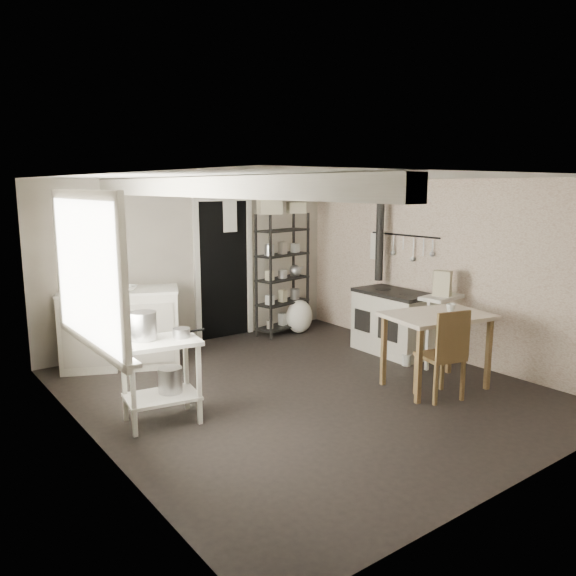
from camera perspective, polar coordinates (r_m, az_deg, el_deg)
floor at (r=6.26m, az=1.67°, el=-10.35°), size 5.00×5.00×0.00m
ceiling at (r=5.86m, az=1.79°, el=11.19°), size 5.00×5.00×0.00m
wall_back at (r=8.04m, az=-9.42°, el=2.60°), size 4.50×0.02×2.30m
wall_front at (r=4.33m, az=22.79°, el=-4.67°), size 4.50×0.02×2.30m
wall_left at (r=4.91m, az=-19.33°, el=-2.73°), size 0.02×5.00×2.30m
wall_right at (r=7.55m, az=15.25°, el=1.87°), size 0.02×5.00×2.30m
window at (r=5.05m, az=-19.93°, el=1.61°), size 0.12×1.76×1.28m
doorway at (r=8.25m, az=-6.52°, el=1.81°), size 0.96×0.10×2.08m
ceiling_beam at (r=5.20m, az=-8.79°, el=10.09°), size 0.18×5.00×0.18m
wallpaper_panel at (r=7.54m, az=15.20°, el=1.87°), size 0.01×5.00×2.30m
utensil_rail at (r=7.84m, az=11.66°, el=5.27°), size 0.06×1.20×0.44m
prep_table at (r=5.47m, az=-12.74°, el=-9.27°), size 0.78×0.61×0.81m
stockpot at (r=5.36m, az=-14.49°, el=-3.74°), size 0.26×0.26×0.26m
saucepan at (r=5.38m, az=-10.79°, el=-4.51°), size 0.21×0.21×0.09m
bucket at (r=5.54m, az=-11.86°, el=-9.16°), size 0.30×0.30×0.25m
base_cabinets at (r=7.26m, az=-16.59°, el=-4.08°), size 1.60×1.18×0.97m
mixing_bowl at (r=7.12m, az=-15.93°, el=-0.26°), size 0.28×0.28×0.06m
counter_cup at (r=6.97m, az=-19.52°, el=-0.52°), size 0.15×0.15×0.10m
shelf_rack at (r=8.40m, az=-0.55°, el=1.68°), size 0.91×0.49×1.81m
shelf_jar at (r=8.21m, az=-2.08°, el=4.37°), size 0.10×0.10×0.18m
storage_box_a at (r=8.11m, az=-1.89°, el=8.89°), size 0.40×0.38×0.22m
storage_box_b at (r=8.40m, az=0.84°, el=8.81°), size 0.33×0.32×0.16m
stove at (r=7.63m, az=10.64°, el=-3.29°), size 0.61×1.08×0.84m
stovepipe at (r=7.91m, az=9.32°, el=5.68°), size 0.12×0.12×1.49m
side_ledge at (r=7.22m, az=15.17°, el=-4.33°), size 0.61×0.38×0.89m
oats_box at (r=7.09m, az=15.41°, el=0.19°), size 0.19×0.24×0.31m
work_table at (r=6.46m, az=14.74°, el=-6.50°), size 1.23×0.97×0.84m
table_cup at (r=6.44m, az=16.16°, el=-2.67°), size 0.13×0.13×0.10m
chair at (r=6.13m, az=15.20°, el=-6.41°), size 0.49×0.51×0.97m
flour_sack at (r=8.56m, az=1.16°, el=-3.00°), size 0.47×0.41×0.51m
floor_crock at (r=7.22m, az=11.94°, el=-7.12°), size 0.12×0.12×0.14m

